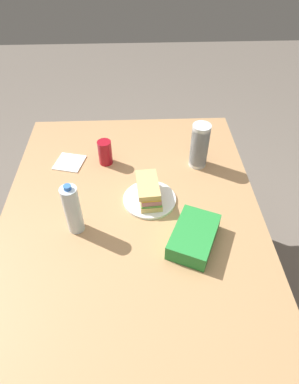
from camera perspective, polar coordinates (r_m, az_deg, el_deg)
ground_plane at (r=2.03m, az=-2.25°, el=-18.03°), size 8.00×8.00×0.00m
dining_table at (r=1.46m, az=-2.99°, el=-5.61°), size 1.40×1.09×0.77m
paper_plate at (r=1.42m, az=0.00°, el=-1.26°), size 0.23×0.23×0.01m
sandwich at (r=1.39m, az=-0.09°, el=0.18°), size 0.19×0.11×0.08m
soda_can_red at (r=1.60m, az=-7.70°, el=6.81°), size 0.07×0.07×0.12m
chip_bag at (r=1.27m, az=7.68°, el=-7.64°), size 0.27×0.23×0.07m
water_bottle_tall at (r=1.28m, az=-13.17°, el=-2.97°), size 0.06×0.06×0.23m
plastic_cup_stack at (r=1.56m, az=8.65°, el=7.92°), size 0.08×0.08×0.22m
paper_napkin at (r=1.66m, az=-13.68°, el=4.99°), size 0.16×0.16×0.01m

